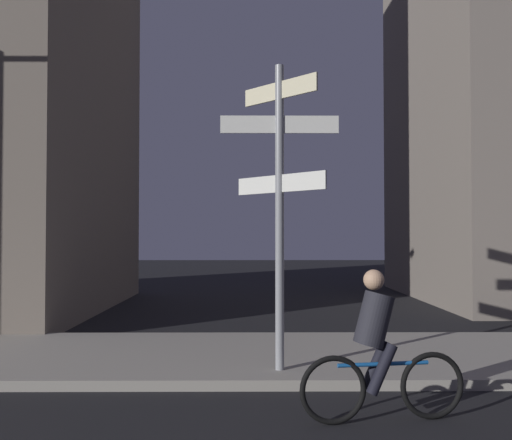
# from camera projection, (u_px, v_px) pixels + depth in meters

# --- Properties ---
(sidewalk_kerb) EXTENTS (40.00, 3.36, 0.14)m
(sidewalk_kerb) POSITION_uv_depth(u_px,v_px,m) (218.00, 356.00, 8.56)
(sidewalk_kerb) COLOR gray
(sidewalk_kerb) RESTS_ON ground_plane
(signpost) EXTENTS (1.63, 1.15, 4.17)m
(signpost) POSITION_uv_depth(u_px,v_px,m) (280.00, 188.00, 7.50)
(signpost) COLOR gray
(signpost) RESTS_ON sidewalk_kerb
(cyclist) EXTENTS (1.81, 0.38, 1.61)m
(cyclist) POSITION_uv_depth(u_px,v_px,m) (379.00, 351.00, 5.78)
(cyclist) COLOR black
(cyclist) RESTS_ON ground_plane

